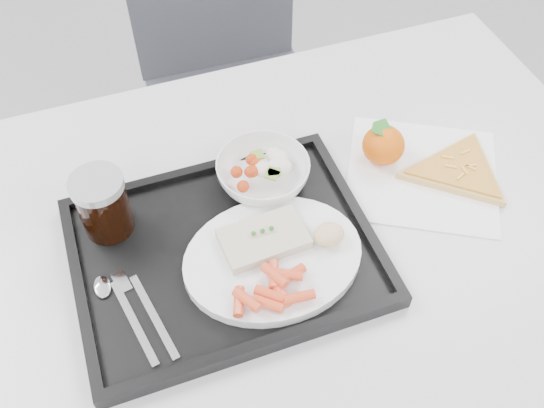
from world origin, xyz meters
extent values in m
cube|color=#BDBDC0|center=(0.00, 0.30, 0.73)|extent=(1.20, 0.80, 0.03)
cylinder|color=#47474C|center=(-0.54, 0.64, 0.36)|extent=(0.04, 0.04, 0.72)
cylinder|color=#47474C|center=(0.54, 0.64, 0.36)|extent=(0.04, 0.04, 0.72)
cube|color=#36373E|center=(0.10, 0.89, 0.45)|extent=(0.43, 0.43, 0.04)
cylinder|color=#47474C|center=(-0.08, 0.71, 0.21)|extent=(0.02, 0.02, 0.43)
cylinder|color=#47474C|center=(0.28, 0.71, 0.21)|extent=(0.02, 0.02, 0.43)
cylinder|color=#47474C|center=(-0.08, 1.07, 0.21)|extent=(0.02, 0.02, 0.43)
cylinder|color=#47474C|center=(0.28, 1.07, 0.21)|extent=(0.02, 0.02, 0.43)
cube|color=black|center=(-0.10, 0.27, 0.76)|extent=(0.45, 0.35, 0.01)
cube|color=black|center=(-0.10, 0.44, 0.77)|extent=(0.45, 0.02, 0.01)
cube|color=black|center=(-0.10, 0.10, 0.77)|extent=(0.45, 0.02, 0.01)
cube|color=black|center=(0.11, 0.27, 0.77)|extent=(0.02, 0.32, 0.01)
cube|color=black|center=(-0.32, 0.27, 0.77)|extent=(0.02, 0.32, 0.01)
cylinder|color=white|center=(-0.04, 0.23, 0.77)|extent=(0.27, 0.27, 0.02)
cube|color=beige|center=(-0.05, 0.25, 0.79)|extent=(0.13, 0.08, 0.02)
sphere|color=#236B1C|center=(-0.06, 0.26, 0.81)|extent=(0.01, 0.01, 0.01)
sphere|color=#236B1C|center=(-0.05, 0.26, 0.81)|extent=(0.01, 0.01, 0.01)
sphere|color=#236B1C|center=(-0.03, 0.26, 0.81)|extent=(0.01, 0.01, 0.01)
ellipsoid|color=#E6D18B|center=(0.05, 0.22, 0.80)|extent=(0.06, 0.05, 0.03)
imported|color=white|center=(0.00, 0.38, 0.79)|extent=(0.15, 0.15, 0.05)
cylinder|color=black|center=(-0.26, 0.37, 0.81)|extent=(0.08, 0.08, 0.10)
cylinder|color=#A5A8AD|center=(-0.26, 0.37, 0.87)|extent=(0.08, 0.08, 0.01)
cube|color=silver|center=(-0.26, 0.20, 0.77)|extent=(0.04, 0.15, 0.00)
ellipsoid|color=silver|center=(-0.29, 0.27, 0.77)|extent=(0.03, 0.04, 0.01)
cube|color=silver|center=(-0.23, 0.20, 0.77)|extent=(0.04, 0.15, 0.00)
cube|color=silver|center=(-0.26, 0.27, 0.77)|extent=(0.03, 0.04, 0.00)
cube|color=white|center=(0.26, 0.32, 0.75)|extent=(0.34, 0.33, 0.00)
ellipsoid|color=orange|center=(0.21, 0.37, 0.79)|extent=(0.09, 0.09, 0.07)
cube|color=#236B1C|center=(0.21, 0.37, 0.81)|extent=(0.03, 0.05, 0.02)
cube|color=#236B1C|center=(0.21, 0.37, 0.81)|extent=(0.05, 0.04, 0.02)
cylinder|color=tan|center=(0.32, 0.30, 0.76)|extent=(0.26, 0.26, 0.01)
cylinder|color=#B44B20|center=(0.32, 0.30, 0.77)|extent=(0.23, 0.23, 0.00)
cube|color=#EABC47|center=(0.33, 0.29, 0.77)|extent=(0.01, 0.02, 0.00)
cube|color=#EABC47|center=(0.34, 0.29, 0.77)|extent=(0.02, 0.01, 0.00)
cube|color=#EABC47|center=(0.31, 0.28, 0.77)|extent=(0.02, 0.01, 0.00)
cube|color=#EABC47|center=(0.32, 0.29, 0.77)|extent=(0.00, 0.02, 0.00)
cube|color=#EABC47|center=(0.30, 0.30, 0.77)|extent=(0.02, 0.01, 0.00)
cube|color=#EABC47|center=(0.35, 0.32, 0.77)|extent=(0.02, 0.01, 0.00)
cube|color=#EABC47|center=(0.31, 0.32, 0.77)|extent=(0.02, 0.01, 0.00)
cylinder|color=#E04926|center=(-0.10, 0.16, 0.80)|extent=(0.03, 0.05, 0.01)
cylinder|color=#E04926|center=(-0.05, 0.16, 0.79)|extent=(0.02, 0.05, 0.01)
cylinder|color=#E04926|center=(-0.04, 0.18, 0.80)|extent=(0.05, 0.03, 0.01)
cylinder|color=#E04926|center=(-0.03, 0.18, 0.79)|extent=(0.05, 0.03, 0.01)
cylinder|color=#E04926|center=(-0.05, 0.19, 0.79)|extent=(0.03, 0.05, 0.01)
cylinder|color=#E04926|center=(-0.11, 0.16, 0.79)|extent=(0.03, 0.05, 0.01)
cylinder|color=#E04926|center=(-0.05, 0.18, 0.80)|extent=(0.03, 0.05, 0.01)
cylinder|color=#E04926|center=(-0.03, 0.14, 0.80)|extent=(0.05, 0.02, 0.01)
cylinder|color=#E04926|center=(-0.08, 0.15, 0.79)|extent=(0.04, 0.04, 0.01)
cylinder|color=#E04926|center=(-0.07, 0.16, 0.79)|extent=(0.04, 0.04, 0.01)
sphere|color=#B0310E|center=(-0.02, 0.38, 0.80)|extent=(0.02, 0.02, 0.02)
sphere|color=#B0310E|center=(-0.05, 0.38, 0.80)|extent=(0.02, 0.02, 0.02)
sphere|color=#B0310E|center=(-0.01, 0.40, 0.80)|extent=(0.02, 0.02, 0.02)
sphere|color=#B0310E|center=(-0.01, 0.39, 0.80)|extent=(0.02, 0.02, 0.02)
sphere|color=#B0310E|center=(-0.05, 0.35, 0.80)|extent=(0.02, 0.02, 0.02)
sphere|color=#B0310E|center=(-0.02, 0.38, 0.80)|extent=(0.02, 0.02, 0.02)
ellipsoid|color=silver|center=(0.03, 0.37, 0.80)|extent=(0.03, 0.03, 0.02)
ellipsoid|color=silver|center=(0.03, 0.40, 0.80)|extent=(0.03, 0.03, 0.02)
ellipsoid|color=silver|center=(0.02, 0.38, 0.80)|extent=(0.03, 0.03, 0.02)
ellipsoid|color=silver|center=(0.03, 0.39, 0.80)|extent=(0.03, 0.03, 0.02)
ellipsoid|color=silver|center=(0.00, 0.38, 0.80)|extent=(0.03, 0.03, 0.02)
cube|color=olive|center=(0.01, 0.36, 0.80)|extent=(0.03, 0.03, 0.00)
cube|color=olive|center=(0.01, 0.36, 0.80)|extent=(0.02, 0.02, 0.00)
cube|color=olive|center=(0.00, 0.41, 0.80)|extent=(0.02, 0.02, 0.00)
camera|label=1|loc=(-0.21, -0.24, 1.53)|focal=40.00mm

